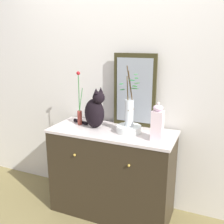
{
  "coord_description": "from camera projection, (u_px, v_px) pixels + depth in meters",
  "views": [
    {
      "loc": [
        0.91,
        -2.12,
        1.68
      ],
      "look_at": [
        0.0,
        0.0,
        1.05
      ],
      "focal_mm": 41.53,
      "sensor_mm": 36.0,
      "label": 1
    }
  ],
  "objects": [
    {
      "name": "vase_slim_green",
      "position": [
        80.0,
        111.0,
        2.58
      ],
      "size": [
        0.07,
        0.05,
        0.53
      ],
      "color": "#95382C",
      "rests_on": "sideboard"
    },
    {
      "name": "wall_back",
      "position": [
        125.0,
        81.0,
        2.62
      ],
      "size": [
        4.4,
        0.08,
        2.6
      ],
      "primitive_type": "cube",
      "color": "silver",
      "rests_on": "ground_plane"
    },
    {
      "name": "mirror_leaning",
      "position": [
        135.0,
        91.0,
        2.5
      ],
      "size": [
        0.42,
        0.03,
        0.71
      ],
      "color": "#302C15",
      "rests_on": "sideboard"
    },
    {
      "name": "ground_plane",
      "position": [
        112.0,
        210.0,
        2.67
      ],
      "size": [
        6.0,
        6.0,
        0.0
      ],
      "primitive_type": "plane",
      "color": "olive"
    },
    {
      "name": "bowl_porcelain",
      "position": [
        129.0,
        129.0,
        2.38
      ],
      "size": [
        0.23,
        0.23,
        0.06
      ],
      "primitive_type": "cylinder",
      "color": "white",
      "rests_on": "sideboard"
    },
    {
      "name": "jar_lidded_porcelain",
      "position": [
        157.0,
        123.0,
        2.16
      ],
      "size": [
        0.09,
        0.09,
        0.33
      ],
      "color": "silver",
      "rests_on": "sideboard"
    },
    {
      "name": "sideboard",
      "position": [
        112.0,
        172.0,
        2.56
      ],
      "size": [
        1.19,
        0.52,
        0.87
      ],
      "color": "#2E2518",
      "rests_on": "ground_plane"
    },
    {
      "name": "vase_glass_clear",
      "position": [
        129.0,
        110.0,
        2.33
      ],
      "size": [
        0.2,
        0.14,
        0.55
      ],
      "color": "silver",
      "rests_on": "bowl_porcelain"
    },
    {
      "name": "cat_sitting",
      "position": [
        95.0,
        111.0,
        2.48
      ],
      "size": [
        0.41,
        0.22,
        0.4
      ],
      "color": "black",
      "rests_on": "sideboard"
    }
  ]
}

